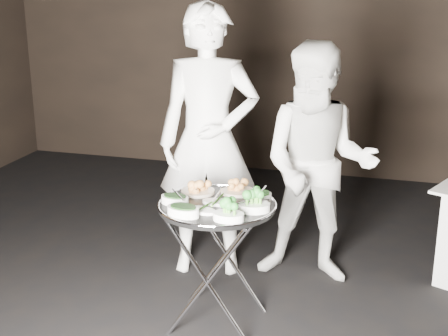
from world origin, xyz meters
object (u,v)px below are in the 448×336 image
(waiter_left, at_px, (209,142))
(serving_tray, at_px, (217,205))
(tray_stand, at_px, (217,259))
(waiter_right, at_px, (318,165))

(waiter_left, bearing_deg, serving_tray, -82.75)
(tray_stand, relative_size, serving_tray, 1.11)
(tray_stand, distance_m, waiter_right, 0.99)
(waiter_left, relative_size, waiter_right, 1.15)
(waiter_right, bearing_deg, waiter_left, -178.53)
(tray_stand, bearing_deg, serving_tray, 180.00)
(tray_stand, distance_m, waiter_left, 0.94)
(tray_stand, bearing_deg, waiter_right, 58.36)
(tray_stand, height_order, waiter_right, waiter_right)
(tray_stand, distance_m, serving_tray, 0.34)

